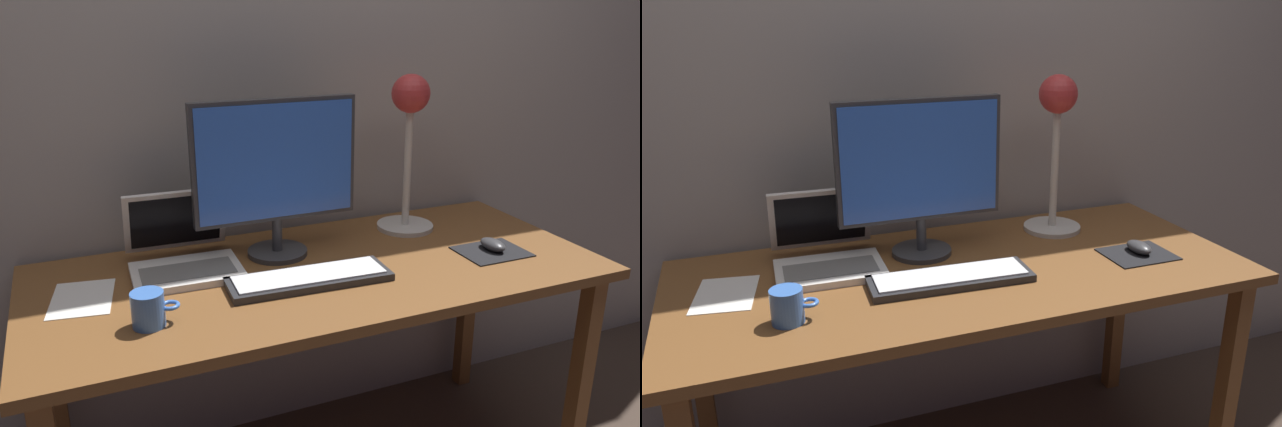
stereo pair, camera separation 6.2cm
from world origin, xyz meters
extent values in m
cube|color=#A8A099|center=(0.00, 0.40, 1.30)|extent=(4.80, 0.06, 2.60)
cube|color=brown|center=(0.00, 0.00, 0.72)|extent=(1.60, 0.70, 0.03)
cube|color=brown|center=(0.74, -0.29, 0.35)|extent=(0.05, 0.05, 0.71)
cube|color=brown|center=(-0.74, 0.29, 0.35)|extent=(0.05, 0.05, 0.71)
cube|color=brown|center=(0.74, 0.29, 0.35)|extent=(0.05, 0.05, 0.71)
cylinder|color=#38383A|center=(-0.08, 0.14, 0.75)|extent=(0.18, 0.18, 0.01)
cylinder|color=#38383A|center=(-0.08, 0.14, 0.80)|extent=(0.03, 0.03, 0.10)
cube|color=#38383A|center=(-0.08, 0.14, 1.03)|extent=(0.48, 0.03, 0.35)
cube|color=blue|center=(-0.08, 0.13, 1.03)|extent=(0.46, 0.00, 0.33)
cube|color=#28282B|center=(-0.07, -0.08, 0.75)|extent=(0.45, 0.16, 0.02)
cube|color=silver|center=(-0.07, -0.08, 0.76)|extent=(0.41, 0.13, 0.01)
cube|color=silver|center=(-0.36, 0.09, 0.75)|extent=(0.30, 0.22, 0.02)
cube|color=slate|center=(-0.36, 0.08, 0.76)|extent=(0.25, 0.12, 0.00)
cube|color=silver|center=(-0.35, 0.24, 0.86)|extent=(0.30, 0.10, 0.19)
cube|color=black|center=(-0.35, 0.24, 0.86)|extent=(0.26, 0.09, 0.17)
cylinder|color=beige|center=(0.39, 0.19, 0.75)|extent=(0.19, 0.19, 0.01)
cylinder|color=silver|center=(0.39, 0.19, 0.96)|extent=(0.02, 0.02, 0.41)
sphere|color=#BF3333|center=(0.39, 0.19, 1.18)|extent=(0.12, 0.12, 0.12)
sphere|color=#FFEAB2|center=(0.39, 0.18, 1.15)|extent=(0.04, 0.04, 0.04)
cube|color=black|center=(0.52, -0.09, 0.74)|extent=(0.20, 0.16, 0.00)
ellipsoid|color=#38383A|center=(0.53, -0.08, 0.76)|extent=(0.06, 0.10, 0.03)
cylinder|color=#3F72CC|center=(-0.50, -0.15, 0.78)|extent=(0.08, 0.08, 0.08)
torus|color=#3F72CC|center=(-0.45, -0.15, 0.78)|extent=(0.05, 0.05, 0.01)
cube|color=white|center=(-0.63, 0.05, 0.74)|extent=(0.18, 0.23, 0.00)
camera|label=1|loc=(-0.63, -1.48, 1.44)|focal=34.79mm
camera|label=2|loc=(-0.57, -1.51, 1.44)|focal=34.79mm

